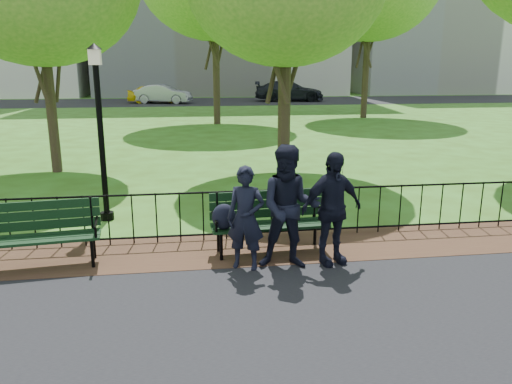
{
  "coord_description": "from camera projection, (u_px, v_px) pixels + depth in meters",
  "views": [
    {
      "loc": [
        -1.64,
        -6.33,
        3.03
      ],
      "look_at": [
        -0.54,
        1.5,
        0.99
      ],
      "focal_mm": 35.0,
      "sensor_mm": 36.0,
      "label": 1
    }
  ],
  "objects": [
    {
      "name": "ground",
      "position": [
        309.0,
        285.0,
        7.04
      ],
      "size": [
        120.0,
        120.0,
        0.0
      ],
      "primitive_type": "plane",
      "color": "#375917"
    },
    {
      "name": "dirt_strip",
      "position": [
        288.0,
        246.0,
        8.48
      ],
      "size": [
        60.0,
        1.6,
        0.01
      ],
      "primitive_type": "cube",
      "color": "#3B2218",
      "rests_on": "ground"
    },
    {
      "name": "far_street",
      "position": [
        206.0,
        102.0,
        40.6
      ],
      "size": [
        70.0,
        9.0,
        0.01
      ],
      "primitive_type": "cube",
      "color": "black",
      "rests_on": "ground"
    },
    {
      "name": "iron_fence",
      "position": [
        282.0,
        211.0,
        8.84
      ],
      "size": [
        24.06,
        0.06,
        1.0
      ],
      "color": "black",
      "rests_on": "ground"
    },
    {
      "name": "park_bench_main",
      "position": [
        254.0,
        216.0,
        8.05
      ],
      "size": [
        1.94,
        0.7,
        1.08
      ],
      "rotation": [
        0.0,
        0.0,
        0.06
      ],
      "color": "black",
      "rests_on": "ground"
    },
    {
      "name": "park_bench_left_a",
      "position": [
        34.0,
        228.0,
        7.55
      ],
      "size": [
        1.96,
        0.8,
        1.08
      ],
      "rotation": [
        0.0,
        0.0,
        0.11
      ],
      "color": "black",
      "rests_on": "ground"
    },
    {
      "name": "lamppost",
      "position": [
        100.0,
        127.0,
        9.52
      ],
      "size": [
        0.31,
        0.31,
        3.39
      ],
      "color": "black",
      "rests_on": "ground"
    },
    {
      "name": "person_left",
      "position": [
        246.0,
        218.0,
        7.42
      ],
      "size": [
        0.67,
        0.55,
        1.57
      ],
      "primitive_type": "imported",
      "rotation": [
        0.0,
        0.0,
        -0.36
      ],
      "color": "black",
      "rests_on": "asphalt_path"
    },
    {
      "name": "person_mid",
      "position": [
        290.0,
        208.0,
        7.41
      ],
      "size": [
        0.98,
        0.62,
        1.88
      ],
      "primitive_type": "imported",
      "rotation": [
        0.0,
        0.0,
        -0.17
      ],
      "color": "black",
      "rests_on": "asphalt_path"
    },
    {
      "name": "person_right",
      "position": [
        332.0,
        209.0,
        7.58
      ],
      "size": [
        1.11,
        0.69,
        1.76
      ],
      "primitive_type": "imported",
      "rotation": [
        0.0,
        0.0,
        0.28
      ],
      "color": "black",
      "rests_on": "asphalt_path"
    },
    {
      "name": "taxi",
      "position": [
        154.0,
        94.0,
        39.13
      ],
      "size": [
        4.19,
        1.86,
        1.4
      ],
      "primitive_type": "imported",
      "rotation": [
        0.0,
        0.0,
        1.62
      ],
      "color": "yellow",
      "rests_on": "far_street"
    },
    {
      "name": "sedan_silver",
      "position": [
        163.0,
        94.0,
        38.56
      ],
      "size": [
        4.59,
        2.66,
        1.43
      ],
      "primitive_type": "imported",
      "rotation": [
        0.0,
        0.0,
        1.29
      ],
      "color": "#999BA0",
      "rests_on": "far_street"
    },
    {
      "name": "sedan_dark",
      "position": [
        289.0,
        91.0,
        40.9
      ],
      "size": [
        5.88,
        3.05,
        1.63
      ],
      "primitive_type": "imported",
      "rotation": [
        0.0,
        0.0,
        1.43
      ],
      "color": "black",
      "rests_on": "far_street"
    }
  ]
}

